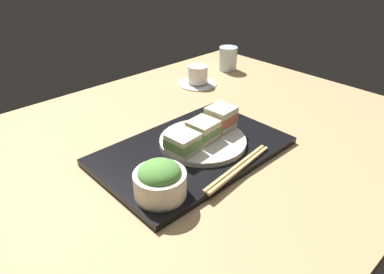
% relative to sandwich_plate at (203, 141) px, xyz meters
% --- Properties ---
extents(ground_plane, '(1.40, 1.00, 0.03)m').
position_rel_sandwich_plate_xyz_m(ground_plane, '(-0.03, 0.05, -0.04)').
color(ground_plane, tan).
extents(serving_tray, '(0.46, 0.29, 0.02)m').
position_rel_sandwich_plate_xyz_m(serving_tray, '(-0.03, 0.00, -0.01)').
color(serving_tray, black).
rests_on(serving_tray, ground_plane).
extents(sandwich_plate, '(0.21, 0.21, 0.01)m').
position_rel_sandwich_plate_xyz_m(sandwich_plate, '(0.00, 0.00, 0.00)').
color(sandwich_plate, silver).
rests_on(sandwich_plate, serving_tray).
extents(sandwich_near, '(0.07, 0.07, 0.05)m').
position_rel_sandwich_plate_xyz_m(sandwich_near, '(-0.07, -0.01, 0.03)').
color(sandwich_near, '#EFE5C1').
rests_on(sandwich_near, sandwich_plate).
extents(sandwich_middle, '(0.07, 0.07, 0.05)m').
position_rel_sandwich_plate_xyz_m(sandwich_middle, '(0.00, -0.00, 0.03)').
color(sandwich_middle, beige).
rests_on(sandwich_middle, sandwich_plate).
extents(sandwich_far, '(0.07, 0.07, 0.06)m').
position_rel_sandwich_plate_xyz_m(sandwich_far, '(0.07, 0.01, 0.04)').
color(sandwich_far, '#EFE5C1').
rests_on(sandwich_far, sandwich_plate).
extents(salad_bowl, '(0.10, 0.10, 0.08)m').
position_rel_sandwich_plate_xyz_m(salad_bowl, '(-0.20, -0.08, 0.03)').
color(salad_bowl, silver).
rests_on(salad_bowl, serving_tray).
extents(chopsticks_pair, '(0.23, 0.04, 0.01)m').
position_rel_sandwich_plate_xyz_m(chopsticks_pair, '(-0.02, -0.13, -0.00)').
color(chopsticks_pair, tan).
rests_on(chopsticks_pair, serving_tray).
extents(coffee_cup, '(0.14, 0.14, 0.07)m').
position_rel_sandwich_plate_xyz_m(coffee_cup, '(0.29, 0.32, 0.01)').
color(coffee_cup, white).
rests_on(coffee_cup, ground_plane).
extents(drinking_glass, '(0.07, 0.07, 0.09)m').
position_rel_sandwich_plate_xyz_m(drinking_glass, '(0.49, 0.35, 0.02)').
color(drinking_glass, silver).
rests_on(drinking_glass, ground_plane).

